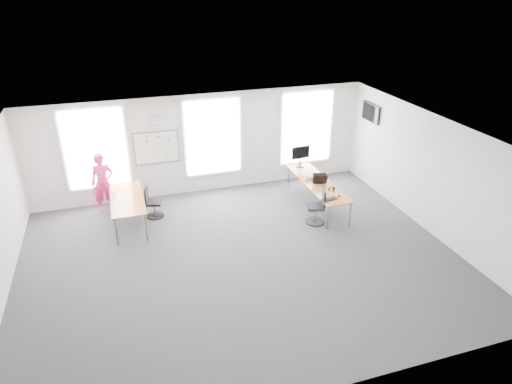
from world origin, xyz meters
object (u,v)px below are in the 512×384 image
object	(u,v)px
chair_left	(152,204)
person	(103,183)
desk_left	(127,200)
desk_right	(317,184)
monitor	(301,154)
headphones	(331,189)
chair_right	(318,208)
keyboard	(329,199)

from	to	relation	value
chair_left	person	distance (m)	1.51
desk_left	person	xyz separation A→B (m)	(-0.57, 1.00, 0.15)
desk_right	chair_left	distance (m)	4.64
desk_right	monitor	bearing A→B (deg)	90.92
desk_right	headphones	world-z (taller)	headphones
desk_left	chair_right	xyz separation A→B (m)	(4.80, -1.45, -0.28)
person	headphones	xyz separation A→B (m)	(5.92, -2.09, -0.10)
desk_right	chair_left	size ratio (longest dim) A/B	3.24
desk_right	chair_right	world-z (taller)	chair_right
desk_left	monitor	xyz separation A→B (m)	(5.20, 0.74, 0.40)
headphones	monitor	xyz separation A→B (m)	(-0.15, 1.83, 0.35)
keyboard	desk_right	bearing A→B (deg)	63.62
desk_right	chair_left	bearing A→B (deg)	171.20
chair_right	monitor	xyz separation A→B (m)	(0.40, 2.19, 0.67)
desk_left	headphones	distance (m)	5.46
person	chair_right	bearing A→B (deg)	-25.72
desk_left	headphones	size ratio (longest dim) A/B	12.05
desk_left	person	world-z (taller)	person
desk_right	desk_left	size ratio (longest dim) A/B	1.37
keyboard	headphones	world-z (taller)	headphones
desk_right	keyboard	bearing A→B (deg)	-99.04
headphones	person	bearing A→B (deg)	178.16
person	monitor	world-z (taller)	person
chair_left	keyboard	distance (m)	4.78
chair_right	monitor	bearing A→B (deg)	-173.35
headphones	desk_right	bearing A→B (deg)	119.82
chair_right	monitor	size ratio (longest dim) A/B	1.47
person	headphones	distance (m)	6.28
headphones	monitor	world-z (taller)	monitor
chair_left	desk_right	bearing A→B (deg)	-84.13
desk_left	chair_right	bearing A→B (deg)	-16.85
person	desk_left	bearing A→B (deg)	-61.39
chair_left	monitor	bearing A→B (deg)	-68.85
headphones	monitor	bearing A→B (deg)	112.27
chair_left	monitor	world-z (taller)	monitor
desk_right	keyboard	distance (m)	1.12
chair_right	keyboard	xyz separation A→B (m)	(0.24, -0.15, 0.29)
person	keyboard	size ratio (longest dim) A/B	3.76
chair_right	desk_left	bearing A→B (deg)	-89.86
chair_right	keyboard	size ratio (longest dim) A/B	2.16
keyboard	headphones	xyz separation A→B (m)	(0.31, 0.51, 0.04)
chair_left	keyboard	size ratio (longest dim) A/B	1.97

